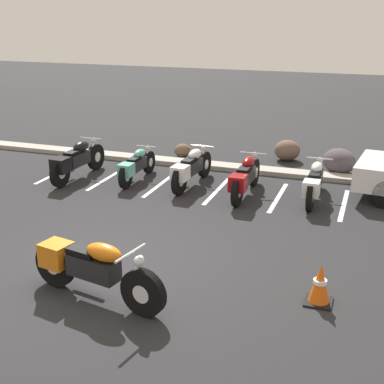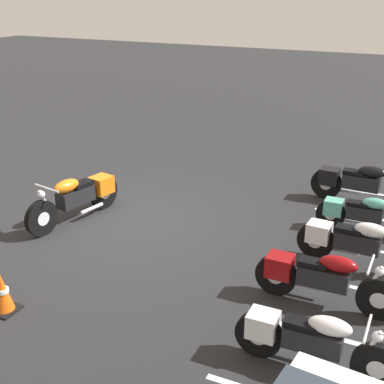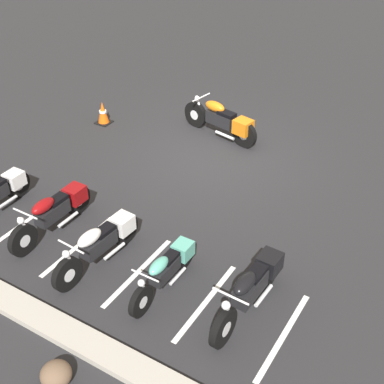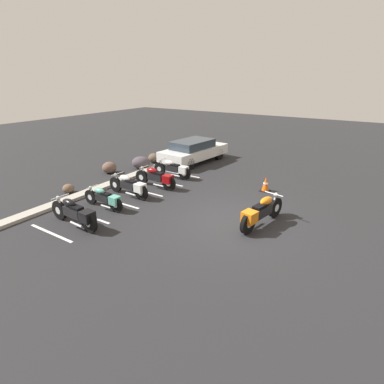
{
  "view_description": "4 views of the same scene",
  "coord_description": "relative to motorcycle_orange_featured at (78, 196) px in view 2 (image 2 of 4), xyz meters",
  "views": [
    {
      "loc": [
        4.08,
        -7.1,
        4.11
      ],
      "look_at": [
        0.62,
        2.63,
        0.55
      ],
      "focal_mm": 50.0,
      "sensor_mm": 36.0,
      "label": 1
    },
    {
      "loc": [
        8.48,
        5.49,
        4.62
      ],
      "look_at": [
        -0.35,
        1.33,
        0.75
      ],
      "focal_mm": 50.0,
      "sensor_mm": 36.0,
      "label": 2
    },
    {
      "loc": [
        -5.51,
        10.17,
        6.91
      ],
      "look_at": [
        -0.97,
        2.68,
        0.83
      ],
      "focal_mm": 50.0,
      "sensor_mm": 36.0,
      "label": 3
    },
    {
      "loc": [
        -8.38,
        -3.86,
        4.62
      ],
      "look_at": [
        0.41,
        1.8,
        0.59
      ],
      "focal_mm": 28.0,
      "sensor_mm": 36.0,
      "label": 4
    }
  ],
  "objects": [
    {
      "name": "motorcycle_orange_featured",
      "position": [
        0.0,
        0.0,
        0.0
      ],
      "size": [
        2.36,
        0.84,
        0.94
      ],
      "rotation": [
        0.0,
        0.0,
        -0.2
      ],
      "color": "black",
      "rests_on": "ground"
    },
    {
      "name": "stall_line_1",
      "position": [
        -2.6,
        5.37,
        -0.5
      ],
      "size": [
        0.1,
        2.1,
        0.0
      ],
      "primitive_type": "cube",
      "color": "white",
      "rests_on": "ground"
    },
    {
      "name": "traffic_cone",
      "position": [
        3.23,
        0.98,
        -0.2
      ],
      "size": [
        0.4,
        0.4,
        0.63
      ],
      "color": "black",
      "rests_on": "ground"
    },
    {
      "name": "parked_bike_0",
      "position": [
        -3.31,
        5.06,
        -0.02
      ],
      "size": [
        0.65,
        2.3,
        0.91
      ],
      "rotation": [
        0.0,
        0.0,
        1.53
      ],
      "color": "black",
      "rests_on": "ground"
    },
    {
      "name": "parked_bike_2",
      "position": [
        -0.38,
        5.46,
        -0.04
      ],
      "size": [
        0.62,
        2.2,
        0.86
      ],
      "rotation": [
        0.0,
        0.0,
        1.5
      ],
      "color": "black",
      "rests_on": "ground"
    },
    {
      "name": "stall_line_0",
      "position": [
        -4.06,
        5.37,
        -0.5
      ],
      "size": [
        0.1,
        2.1,
        0.0
      ],
      "primitive_type": "cube",
      "color": "white",
      "rests_on": "ground"
    },
    {
      "name": "parked_bike_1",
      "position": [
        -1.8,
        5.38,
        -0.09
      ],
      "size": [
        0.55,
        1.95,
        0.77
      ],
      "rotation": [
        0.0,
        0.0,
        1.57
      ],
      "color": "black",
      "rests_on": "ground"
    },
    {
      "name": "parked_bike_4",
      "position": [
        2.57,
        5.39,
        -0.05
      ],
      "size": [
        0.6,
        2.12,
        0.84
      ],
      "rotation": [
        0.0,
        0.0,
        1.57
      ],
      "color": "black",
      "rests_on": "ground"
    },
    {
      "name": "parked_bike_3",
      "position": [
        1.04,
        5.18,
        -0.04
      ],
      "size": [
        0.62,
        2.21,
        0.87
      ],
      "rotation": [
        0.0,
        0.0,
        1.56
      ],
      "color": "black",
      "rests_on": "ground"
    },
    {
      "name": "stall_line_2",
      "position": [
        -1.14,
        5.37,
        -0.5
      ],
      "size": [
        0.1,
        2.1,
        0.0
      ],
      "primitive_type": "cube",
      "color": "white",
      "rests_on": "ground"
    },
    {
      "name": "ground",
      "position": [
        -0.29,
        0.94,
        -0.5
      ],
      "size": [
        60.0,
        60.0,
        0.0
      ],
      "primitive_type": "plane",
      "color": "#262628"
    },
    {
      "name": "stall_line_4",
      "position": [
        1.78,
        5.37,
        -0.5
      ],
      "size": [
        0.1,
        2.1,
        0.0
      ],
      "primitive_type": "cube",
      "color": "white",
      "rests_on": "ground"
    },
    {
      "name": "stall_line_3",
      "position": [
        0.32,
        5.37,
        -0.5
      ],
      "size": [
        0.1,
        2.1,
        0.0
      ],
      "primitive_type": "cube",
      "color": "white",
      "rests_on": "ground"
    }
  ]
}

